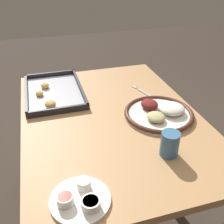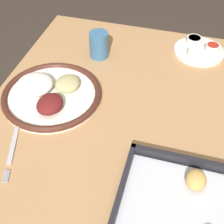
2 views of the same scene
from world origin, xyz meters
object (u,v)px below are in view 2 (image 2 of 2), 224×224
dinner_plate (50,93)px  fork (14,144)px  saucer_plate (199,49)px  drinking_cup (99,45)px

dinner_plate → fork: bearing=-6.5°
saucer_plate → drinking_cup: size_ratio=1.94×
dinner_plate → fork: 0.20m
saucer_plate → dinner_plate: bearing=-49.2°
fork → saucer_plate: bearing=123.7°
dinner_plate → saucer_plate: 0.55m
dinner_plate → drinking_cup: size_ratio=3.31×
dinner_plate → fork: size_ratio=1.47×
dinner_plate → fork: (0.20, -0.02, -0.01)m
dinner_plate → drinking_cup: 0.26m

